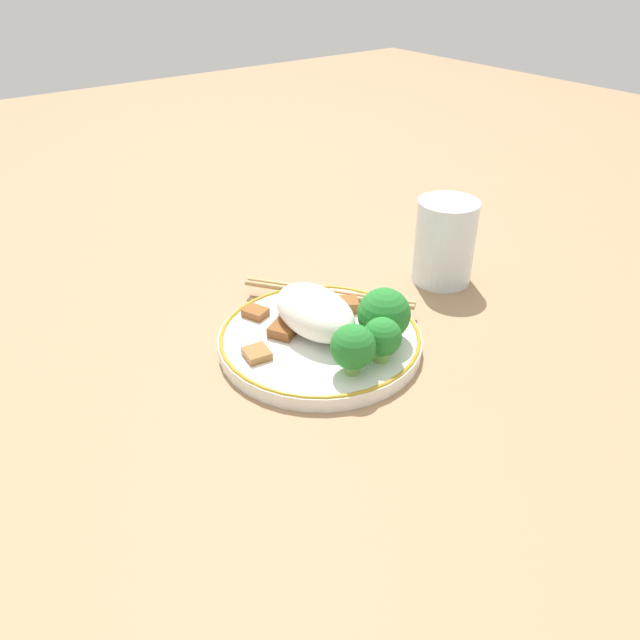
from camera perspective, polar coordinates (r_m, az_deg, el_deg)
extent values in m
plane|color=#9E7A56|center=(0.71, 0.00, -2.46)|extent=(3.00, 3.00, 0.00)
cylinder|color=white|center=(0.71, 0.00, -1.92)|extent=(0.23, 0.23, 0.02)
torus|color=#B28C26|center=(0.70, 0.00, -1.38)|extent=(0.23, 0.23, 0.00)
ellipsoid|color=white|center=(0.70, -0.49, 0.73)|extent=(0.12, 0.07, 0.05)
cylinder|color=#72AD4C|center=(0.64, 2.98, -4.27)|extent=(0.02, 0.02, 0.01)
sphere|color=#267A2D|center=(0.63, 3.04, -2.46)|extent=(0.05, 0.05, 0.05)
cylinder|color=#72AD4C|center=(0.66, 5.59, -3.14)|extent=(0.02, 0.02, 0.01)
sphere|color=#267A2D|center=(0.65, 5.70, -1.54)|extent=(0.04, 0.04, 0.04)
cylinder|color=#72AD4C|center=(0.70, 5.75, -1.37)|extent=(0.01, 0.01, 0.01)
sphere|color=#267A2D|center=(0.68, 5.87, 0.54)|extent=(0.06, 0.06, 0.06)
cube|color=brown|center=(0.76, -1.27, 1.90)|extent=(0.02, 0.04, 0.01)
cube|color=brown|center=(0.75, 2.47, 1.40)|extent=(0.03, 0.04, 0.01)
cube|color=brown|center=(0.70, -3.36, -0.88)|extent=(0.04, 0.04, 0.01)
cube|color=#995B28|center=(0.74, -2.61, 0.90)|extent=(0.03, 0.03, 0.01)
cube|color=#9E6633|center=(0.67, -5.79, -3.07)|extent=(0.03, 0.03, 0.01)
cube|color=brown|center=(0.74, -5.92, 0.69)|extent=(0.03, 0.03, 0.01)
cylinder|color=#AD8451|center=(0.78, 0.86, 2.64)|extent=(0.18, 0.14, 0.01)
cylinder|color=#AD8451|center=(0.77, 0.69, 2.34)|extent=(0.18, 0.14, 0.01)
cylinder|color=silver|center=(0.84, 11.33, 7.03)|extent=(0.08, 0.08, 0.11)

